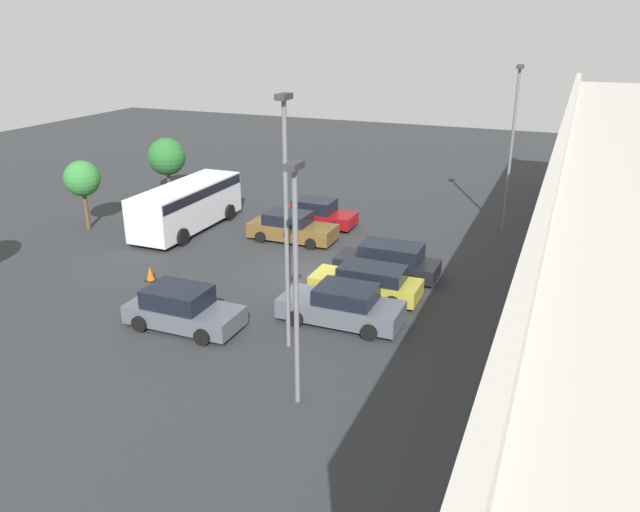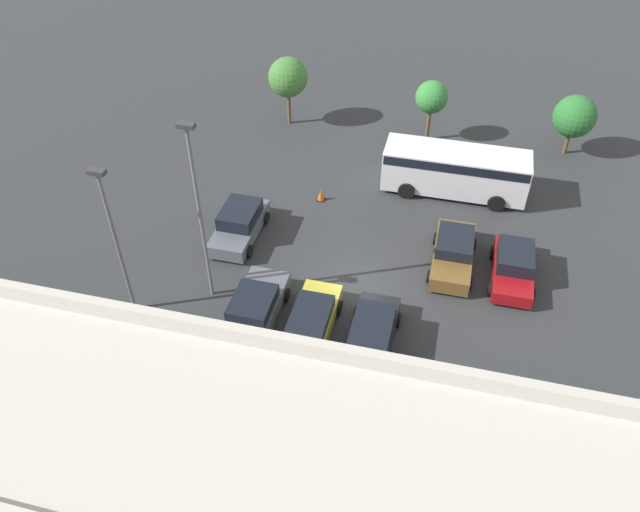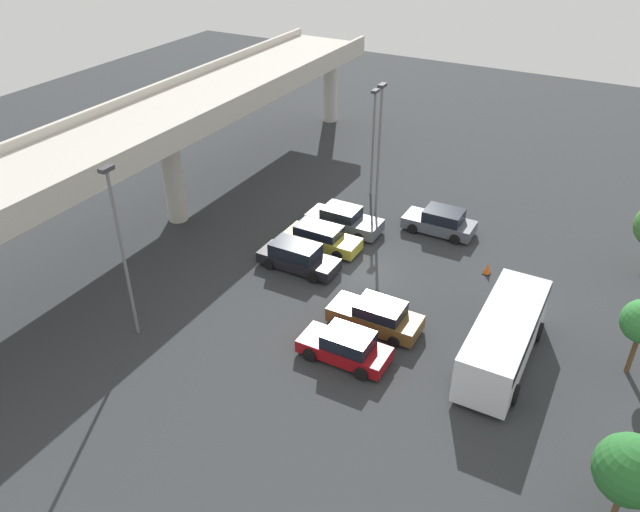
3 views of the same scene
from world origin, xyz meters
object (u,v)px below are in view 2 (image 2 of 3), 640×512
at_px(parked_car_1, 453,253).
at_px(tree_front_left, 575,117).
at_px(parked_car_5, 240,224).
at_px(traffic_cone, 321,195).
at_px(lamp_post_mid_lot, 198,205).
at_px(parked_car_3, 311,323).
at_px(tree_front_right, 288,77).
at_px(lamp_post_near_aisle, 114,233).
at_px(parked_car_4, 255,309).
at_px(shuttle_bus, 455,168).
at_px(parked_car_0, 513,266).
at_px(parked_car_2, 371,336).
at_px(tree_front_centre, 432,97).

relative_size(parked_car_1, tree_front_left, 1.24).
bearing_deg(parked_car_5, traffic_cone, 140.43).
height_order(lamp_post_mid_lot, traffic_cone, lamp_post_mid_lot).
bearing_deg(parked_car_3, traffic_cone, 11.46).
height_order(lamp_post_mid_lot, tree_front_right, lamp_post_mid_lot).
xyz_separation_m(parked_car_3, lamp_post_near_aisle, (8.37, 0.46, 3.80)).
height_order(parked_car_4, tree_front_right, tree_front_right).
height_order(shuttle_bus, traffic_cone, shuttle_bus).
bearing_deg(parked_car_0, parked_car_5, -89.52).
bearing_deg(parked_car_0, tree_front_left, 166.24).
distance_m(shuttle_bus, lamp_post_near_aisle, 18.98).
bearing_deg(shuttle_bus, tree_front_right, 154.58).
height_order(shuttle_bus, tree_front_right, tree_front_right).
relative_size(parked_car_0, tree_front_right, 0.97).
bearing_deg(parked_car_5, tree_front_left, 126.53).
distance_m(shuttle_bus, tree_front_left, 8.82).
relative_size(parked_car_1, tree_front_right, 1.05).
bearing_deg(parked_car_5, lamp_post_near_aisle, -25.48).
height_order(parked_car_2, tree_front_left, tree_front_left).
relative_size(shuttle_bus, lamp_post_near_aisle, 1.05).
relative_size(parked_car_5, lamp_post_mid_lot, 0.50).
xyz_separation_m(parked_car_2, shuttle_bus, (-2.43, -12.68, 0.81)).
bearing_deg(parked_car_2, tree_front_left, -25.66).
bearing_deg(traffic_cone, parked_car_4, 86.10).
bearing_deg(parked_car_3, parked_car_4, 86.15).
bearing_deg(tree_front_right, parked_car_2, 116.17).
bearing_deg(parked_car_0, tree_front_centre, -155.39).
distance_m(parked_car_5, tree_front_right, 12.37).
bearing_deg(lamp_post_mid_lot, tree_front_right, -86.77).
distance_m(parked_car_4, tree_front_right, 18.24).
relative_size(parked_car_3, tree_front_left, 1.24).
bearing_deg(tree_front_centre, shuttle_bus, 110.94).
distance_m(parked_car_4, lamp_post_near_aisle, 6.88).
bearing_deg(parked_car_4, tree_front_centre, -17.77).
height_order(parked_car_4, traffic_cone, parked_car_4).
relative_size(parked_car_2, parked_car_5, 1.06).
distance_m(parked_car_0, traffic_cone, 11.31).
height_order(shuttle_bus, tree_front_left, tree_front_left).
relative_size(parked_car_2, parked_car_3, 1.01).
height_order(parked_car_1, tree_front_centre, tree_front_centre).
height_order(parked_car_0, shuttle_bus, shuttle_bus).
bearing_deg(tree_front_left, traffic_cone, 32.00).
distance_m(parked_car_1, parked_car_4, 10.30).
bearing_deg(parked_car_3, parked_car_5, 42.76).
xyz_separation_m(parked_car_0, lamp_post_near_aisle, (16.95, 6.39, 3.78)).
xyz_separation_m(parked_car_5, lamp_post_near_aisle, (2.99, 6.28, 3.75)).
bearing_deg(tree_front_left, parked_car_4, 51.90).
distance_m(parked_car_0, parked_car_3, 10.43).
relative_size(parked_car_5, shuttle_bus, 0.57).
relative_size(parked_car_0, lamp_post_mid_lot, 0.48).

